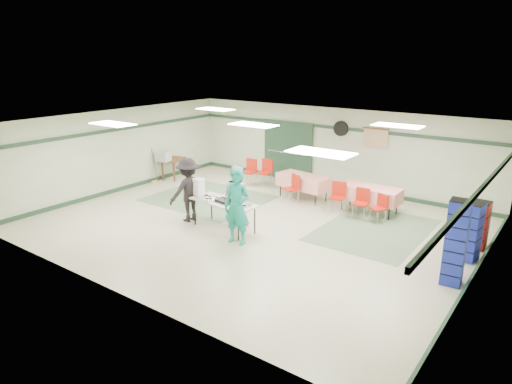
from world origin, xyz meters
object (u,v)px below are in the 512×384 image
Objects in this scene: chair_d at (293,186)px; chair_loose_a at (266,170)px; chair_b at (338,194)px; office_printer at (163,156)px; crate_stack_blue_a at (470,232)px; serving_table at (224,203)px; chair_loose_b at (250,169)px; dining_table_b at (303,181)px; volunteer_grey at (236,195)px; printer_table at (173,161)px; crate_stack_blue_b at (456,243)px; dining_table_a at (370,193)px; chair_a at (362,200)px; volunteer_teal at (237,207)px; volunteer_dark at (188,190)px; broom at (154,165)px; chair_c at (380,205)px; crate_stack_red at (478,225)px.

chair_loose_a is at bearing 172.21° from chair_d.
office_printer is (-6.54, -0.60, 0.37)m from chair_b.
crate_stack_blue_a reaches higher than chair_loose_a.
serving_table is 4.27m from chair_loose_b.
chair_b is (1.48, -0.56, -0.02)m from dining_table_b.
volunteer_grey reaches higher than crate_stack_blue_a.
printer_table is (-6.54, -0.12, 0.09)m from chair_b.
crate_stack_blue_a is (5.26, -1.16, 0.12)m from chair_d.
crate_stack_blue_b is (5.57, -0.14, 0.07)m from volunteer_grey.
chair_a is (0.01, -0.57, -0.05)m from dining_table_a.
serving_table is at bearing -137.12° from chair_a.
volunteer_teal is 4.05m from dining_table_b.
volunteer_teal is 4.35m from dining_table_a.
crate_stack_blue_b is at bearing -28.60° from chair_loose_b.
volunteer_dark is 1.90× the size of chair_loose_b.
broom is (-5.67, 2.48, -0.27)m from volunteer_teal.
chair_a is 0.55m from chair_c.
office_printer is at bearing -154.14° from chair_c.
crate_stack_blue_a is at bearing -28.25° from chair_b.
chair_b is 3.94m from crate_stack_blue_a.
office_printer reaches higher than chair_d.
serving_table is at bearing -154.86° from crate_stack_red.
chair_b is at bearing 162.76° from crate_stack_blue_a.
volunteer_dark is 1.00× the size of crate_stack_blue_b.
dining_table_a is 1.53× the size of crate_stack_red.
chair_d is (-2.77, 0.01, 0.07)m from chair_c.
crate_stack_blue_a is at bearing -10.27° from dining_table_b.
broom is at bearing 148.50° from volunteer_teal.
chair_d is (-0.54, 3.43, -0.38)m from volunteer_teal.
chair_a is at bearing 23.33° from chair_d.
chair_c is at bearing 155.18° from crate_stack_blue_a.
chair_loose_a is 7.89m from crate_stack_blue_b.
chair_loose_a is at bearing 4.77° from printer_table.
crate_stack_blue_a is 0.76× the size of crate_stack_blue_b.
crate_stack_red reaches higher than office_printer.
crate_stack_blue_b is at bearing -25.16° from office_printer.
printer_table is at bearing 174.61° from chair_a.
office_printer reaches higher than dining_table_b.
chair_c is at bearing 49.00° from volunteer_teal.
dining_table_b is 2.28m from chair_a.
printer_table is (-7.26, -0.68, 0.08)m from dining_table_a.
chair_loose_a is 3.69m from office_printer.
volunteer_dark is at bearing -158.39° from crate_stack_red.
office_printer is (-3.56, 2.39, 0.05)m from volunteer_dark.
chair_loose_b is (-3.78, 0.85, 0.01)m from chair_b.
crate_stack_red is 1.09× the size of printer_table.
dining_table_b is 1.69× the size of printer_table.
chair_loose_a is 0.54× the size of crate_stack_blue_b.
crate_stack_red reaches higher than chair_loose_a.
chair_c is 2.51m from crate_stack_red.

